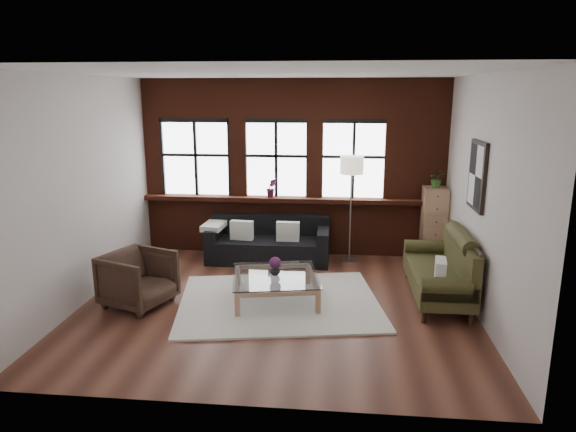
# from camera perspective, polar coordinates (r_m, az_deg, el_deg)

# --- Properties ---
(floor) EXTENTS (5.50, 5.50, 0.00)m
(floor) POSITION_cam_1_polar(r_m,az_deg,el_deg) (7.48, -1.24, -9.66)
(floor) COLOR #4C261B
(floor) RESTS_ON ground
(ceiling) EXTENTS (5.50, 5.50, 0.00)m
(ceiling) POSITION_cam_1_polar(r_m,az_deg,el_deg) (6.88, -1.38, 15.64)
(ceiling) COLOR white
(ceiling) RESTS_ON ground
(wall_back) EXTENTS (5.50, 0.00, 5.50)m
(wall_back) POSITION_cam_1_polar(r_m,az_deg,el_deg) (9.46, 0.55, 5.36)
(wall_back) COLOR beige
(wall_back) RESTS_ON ground
(wall_front) EXTENTS (5.50, 0.00, 5.50)m
(wall_front) POSITION_cam_1_polar(r_m,az_deg,el_deg) (4.61, -5.09, -3.54)
(wall_front) COLOR beige
(wall_front) RESTS_ON ground
(wall_left) EXTENTS (0.00, 5.00, 5.00)m
(wall_left) POSITION_cam_1_polar(r_m,az_deg,el_deg) (7.83, -21.73, 2.66)
(wall_left) COLOR beige
(wall_left) RESTS_ON ground
(wall_right) EXTENTS (0.00, 5.00, 5.00)m
(wall_right) POSITION_cam_1_polar(r_m,az_deg,el_deg) (7.21, 20.94, 1.87)
(wall_right) COLOR beige
(wall_right) RESTS_ON ground
(brick_backwall) EXTENTS (5.50, 0.12, 3.20)m
(brick_backwall) POSITION_cam_1_polar(r_m,az_deg,el_deg) (9.40, 0.51, 5.31)
(brick_backwall) COLOR #512013
(brick_backwall) RESTS_ON floor
(sill_ledge) EXTENTS (5.50, 0.30, 0.08)m
(sill_ledge) POSITION_cam_1_polar(r_m,az_deg,el_deg) (9.41, 0.45, 1.85)
(sill_ledge) COLOR #512013
(sill_ledge) RESTS_ON brick_backwall
(window_left) EXTENTS (1.38, 0.10, 1.50)m
(window_left) POSITION_cam_1_polar(r_m,az_deg,el_deg) (9.72, -10.17, 6.26)
(window_left) COLOR black
(window_left) RESTS_ON brick_backwall
(window_mid) EXTENTS (1.38, 0.10, 1.50)m
(window_mid) POSITION_cam_1_polar(r_m,az_deg,el_deg) (9.42, -1.31, 6.24)
(window_mid) COLOR black
(window_mid) RESTS_ON brick_backwall
(window_right) EXTENTS (1.38, 0.10, 1.50)m
(window_right) POSITION_cam_1_polar(r_m,az_deg,el_deg) (9.36, 7.28, 6.09)
(window_right) COLOR black
(window_right) RESTS_ON brick_backwall
(wall_poster) EXTENTS (0.05, 0.74, 0.94)m
(wall_poster) POSITION_cam_1_polar(r_m,az_deg,el_deg) (7.45, 20.30, 4.23)
(wall_poster) COLOR black
(wall_poster) RESTS_ON wall_right
(shag_rug) EXTENTS (3.16, 2.67, 0.03)m
(shag_rug) POSITION_cam_1_polar(r_m,az_deg,el_deg) (7.49, -0.99, -9.51)
(shag_rug) COLOR beige
(shag_rug) RESTS_ON floor
(dark_sofa) EXTENTS (2.16, 0.87, 0.78)m
(dark_sofa) POSITION_cam_1_polar(r_m,az_deg,el_deg) (9.17, -2.18, -2.65)
(dark_sofa) COLOR black
(dark_sofa) RESTS_ON floor
(pillow_a) EXTENTS (0.41, 0.19, 0.34)m
(pillow_a) POSITION_cam_1_polar(r_m,az_deg,el_deg) (9.10, -5.16, -1.58)
(pillow_a) COLOR silver
(pillow_a) RESTS_ON dark_sofa
(pillow_b) EXTENTS (0.40, 0.15, 0.34)m
(pillow_b) POSITION_cam_1_polar(r_m,az_deg,el_deg) (8.99, -0.01, -1.72)
(pillow_b) COLOR silver
(pillow_b) RESTS_ON dark_sofa
(vintage_settee) EXTENTS (0.86, 1.94, 1.03)m
(vintage_settee) POSITION_cam_1_polar(r_m,az_deg,el_deg) (7.76, 16.30, -5.28)
(vintage_settee) COLOR #38361A
(vintage_settee) RESTS_ON floor
(pillow_settee) EXTENTS (0.20, 0.40, 0.34)m
(pillow_settee) POSITION_cam_1_polar(r_m,az_deg,el_deg) (7.16, 16.56, -5.99)
(pillow_settee) COLOR silver
(pillow_settee) RESTS_ON vintage_settee
(armchair) EXTENTS (1.10, 1.09, 0.78)m
(armchair) POSITION_cam_1_polar(r_m,az_deg,el_deg) (7.58, -16.29, -6.75)
(armchair) COLOR #312118
(armchair) RESTS_ON floor
(coffee_table) EXTENTS (1.41, 1.41, 0.40)m
(coffee_table) POSITION_cam_1_polar(r_m,az_deg,el_deg) (7.50, -1.42, -8.00)
(coffee_table) COLOR #AA7D5C
(coffee_table) RESTS_ON shag_rug
(vase) EXTENTS (0.17, 0.17, 0.15)m
(vase) POSITION_cam_1_polar(r_m,az_deg,el_deg) (7.41, -1.43, -6.02)
(vase) COLOR #B2B2B2
(vase) RESTS_ON coffee_table
(flowers) EXTENTS (0.17, 0.17, 0.17)m
(flowers) POSITION_cam_1_polar(r_m,az_deg,el_deg) (7.37, -1.43, -5.22)
(flowers) COLOR #541C4B
(flowers) RESTS_ON vase
(drawer_chest) EXTENTS (0.41, 0.41, 1.35)m
(drawer_chest) POSITION_cam_1_polar(r_m,az_deg,el_deg) (9.40, 15.88, -0.98)
(drawer_chest) COLOR #AA7D5C
(drawer_chest) RESTS_ON floor
(potted_plant_top) EXTENTS (0.34, 0.32, 0.31)m
(potted_plant_top) POSITION_cam_1_polar(r_m,az_deg,el_deg) (9.23, 16.21, 4.01)
(potted_plant_top) COLOR #2D5923
(potted_plant_top) RESTS_ON drawer_chest
(floor_lamp) EXTENTS (0.40, 0.40, 2.03)m
(floor_lamp) POSITION_cam_1_polar(r_m,az_deg,el_deg) (9.06, 6.98, 1.14)
(floor_lamp) COLOR #A5A5A8
(floor_lamp) RESTS_ON floor
(sill_plant) EXTENTS (0.22, 0.19, 0.35)m
(sill_plant) POSITION_cam_1_polar(r_m,az_deg,el_deg) (9.38, -1.86, 3.13)
(sill_plant) COLOR #541C4B
(sill_plant) RESTS_ON sill_ledge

